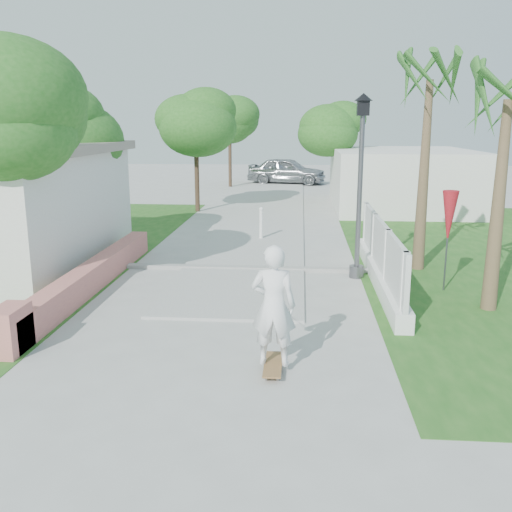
# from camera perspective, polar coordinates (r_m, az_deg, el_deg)

# --- Properties ---
(ground) EXTENTS (90.00, 90.00, 0.00)m
(ground) POSITION_cam_1_polar(r_m,az_deg,el_deg) (9.31, -5.14, -10.70)
(ground) COLOR #B7B7B2
(ground) RESTS_ON ground
(path_strip) EXTENTS (3.20, 36.00, 0.06)m
(path_strip) POSITION_cam_1_polar(r_m,az_deg,el_deg) (28.67, 1.52, 5.68)
(path_strip) COLOR #B7B7B2
(path_strip) RESTS_ON ground
(curb) EXTENTS (6.50, 0.25, 0.10)m
(curb) POSITION_cam_1_polar(r_m,az_deg,el_deg) (14.94, -1.33, -1.22)
(curb) COLOR #999993
(curb) RESTS_ON ground
(grass_left) EXTENTS (8.00, 20.00, 0.01)m
(grass_left) POSITION_cam_1_polar(r_m,az_deg,el_deg) (18.84, -22.37, 0.66)
(grass_left) COLOR #22581C
(grass_left) RESTS_ON ground
(grass_right) EXTENTS (8.00, 20.00, 0.01)m
(grass_right) POSITION_cam_1_polar(r_m,az_deg,el_deg) (17.70, 22.56, -0.11)
(grass_right) COLOR #22581C
(grass_right) RESTS_ON ground
(pink_wall) EXTENTS (0.45, 8.20, 0.80)m
(pink_wall) POSITION_cam_1_polar(r_m,az_deg,el_deg) (13.32, -16.72, -2.41)
(pink_wall) COLOR tan
(pink_wall) RESTS_ON ground
(lattice_fence) EXTENTS (0.35, 7.00, 1.50)m
(lattice_fence) POSITION_cam_1_polar(r_m,az_deg,el_deg) (13.91, 12.31, -0.52)
(lattice_fence) COLOR white
(lattice_fence) RESTS_ON ground
(building_right) EXTENTS (6.00, 8.00, 2.60)m
(building_right) POSITION_cam_1_polar(r_m,az_deg,el_deg) (26.89, 14.29, 7.51)
(building_right) COLOR silver
(building_right) RESTS_ON ground
(street_lamp) EXTENTS (0.44, 0.44, 4.44)m
(street_lamp) POSITION_cam_1_polar(r_m,az_deg,el_deg) (14.03, 10.38, 7.49)
(street_lamp) COLOR #59595E
(street_lamp) RESTS_ON ground
(bollard) EXTENTS (0.14, 0.14, 1.09)m
(bollard) POSITION_cam_1_polar(r_m,az_deg,el_deg) (18.71, 0.51, 3.38)
(bollard) COLOR white
(bollard) RESTS_ON ground
(patio_umbrella) EXTENTS (0.36, 0.36, 2.30)m
(patio_umbrella) POSITION_cam_1_polar(r_m,az_deg,el_deg) (13.47, 18.74, 3.61)
(patio_umbrella) COLOR #59595E
(patio_umbrella) RESTS_ON ground
(tree_left_near) EXTENTS (3.60, 3.60, 5.28)m
(tree_left_near) POSITION_cam_1_polar(r_m,az_deg,el_deg) (12.84, -23.75, 12.36)
(tree_left_near) COLOR #4C3826
(tree_left_near) RESTS_ON ground
(tree_left_mid) EXTENTS (3.20, 3.20, 4.85)m
(tree_left_mid) POSITION_cam_1_polar(r_m,az_deg,el_deg) (18.26, -18.31, 11.68)
(tree_left_mid) COLOR #4C3826
(tree_left_mid) RESTS_ON ground
(tree_path_left) EXTENTS (3.40, 3.40, 5.23)m
(tree_path_left) POSITION_cam_1_polar(r_m,az_deg,el_deg) (24.78, -6.02, 13.23)
(tree_path_left) COLOR #4C3826
(tree_path_left) RESTS_ON ground
(tree_path_right) EXTENTS (3.00, 3.00, 4.79)m
(tree_path_right) POSITION_cam_1_polar(r_m,az_deg,el_deg) (28.43, 8.21, 12.49)
(tree_path_right) COLOR #4C3826
(tree_path_right) RESTS_ON ground
(tree_path_far) EXTENTS (3.20, 3.20, 5.17)m
(tree_path_far) POSITION_cam_1_polar(r_m,az_deg,el_deg) (34.64, -2.62, 13.24)
(tree_path_far) COLOR #4C3826
(tree_path_far) RESTS_ON ground
(palm_far) EXTENTS (1.80, 1.80, 5.30)m
(palm_far) POSITION_cam_1_polar(r_m,az_deg,el_deg) (15.23, 16.93, 15.34)
(palm_far) COLOR brown
(palm_far) RESTS_ON ground
(palm_near) EXTENTS (1.80, 1.80, 4.70)m
(palm_near) POSITION_cam_1_polar(r_m,az_deg,el_deg) (12.24, 23.82, 12.99)
(palm_near) COLOR brown
(palm_near) RESTS_ON ground
(skateboarder) EXTENTS (0.72, 2.92, 2.00)m
(skateboarder) POSITION_cam_1_polar(r_m,az_deg,el_deg) (9.31, 1.48, -4.54)
(skateboarder) COLOR olive
(skateboarder) RESTS_ON ground
(dog) EXTENTS (0.38, 0.60, 0.42)m
(dog) POSITION_cam_1_polar(r_m,az_deg,el_deg) (11.05, 2.17, -5.49)
(dog) COLOR silver
(dog) RESTS_ON ground
(parked_car) EXTENTS (5.15, 2.83, 1.66)m
(parked_car) POSITION_cam_1_polar(r_m,az_deg,el_deg) (36.40, 3.10, 8.52)
(parked_car) COLOR #B6B8BE
(parked_car) RESTS_ON ground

